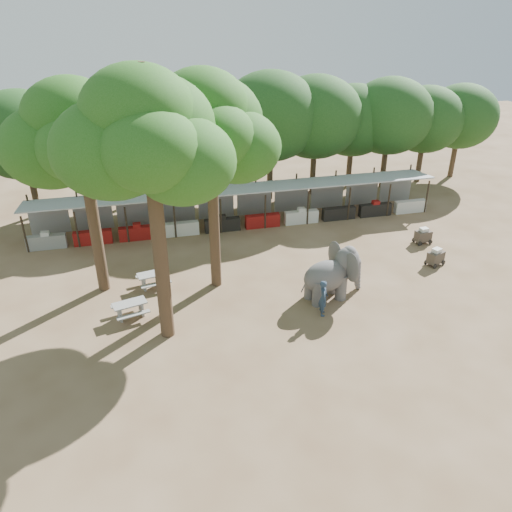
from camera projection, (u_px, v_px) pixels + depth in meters
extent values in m
plane|color=brown|center=(303.00, 340.00, 23.01)|extent=(100.00, 100.00, 0.00)
cube|color=#95999D|center=(239.00, 189.00, 33.93)|extent=(28.00, 2.99, 0.39)
cylinder|color=#2D2319|center=(44.00, 233.00, 30.70)|extent=(0.12, 0.12, 2.40)
cylinder|color=#2D2319|center=(48.00, 213.00, 32.94)|extent=(0.12, 0.12, 2.80)
cube|color=gray|center=(47.00, 242.00, 31.26)|extent=(2.38, 0.50, 0.90)
cube|color=gray|center=(49.00, 219.00, 33.08)|extent=(2.52, 0.12, 2.00)
cylinder|color=#2D2319|center=(91.00, 228.00, 31.29)|extent=(0.12, 0.12, 2.40)
cylinder|color=#2D2319|center=(92.00, 210.00, 33.53)|extent=(0.12, 0.12, 2.80)
cube|color=maroon|center=(93.00, 237.00, 31.85)|extent=(2.38, 0.50, 0.90)
cube|color=gray|center=(93.00, 215.00, 33.67)|extent=(2.52, 0.12, 2.00)
cylinder|color=#2D2319|center=(137.00, 224.00, 31.89)|extent=(0.12, 0.12, 2.40)
cylinder|color=#2D2319|center=(135.00, 206.00, 34.12)|extent=(0.12, 0.12, 2.80)
cube|color=maroon|center=(138.00, 233.00, 32.45)|extent=(2.38, 0.50, 0.90)
cube|color=gray|center=(136.00, 212.00, 34.26)|extent=(2.52, 0.12, 2.00)
cylinder|color=#2D2319|center=(180.00, 220.00, 32.48)|extent=(0.12, 0.12, 2.40)
cylinder|color=#2D2319|center=(176.00, 202.00, 34.72)|extent=(0.12, 0.12, 2.80)
cube|color=silver|center=(181.00, 229.00, 33.04)|extent=(2.38, 0.50, 0.90)
cube|color=gray|center=(177.00, 208.00, 34.86)|extent=(2.52, 0.12, 2.00)
cylinder|color=#2D2319|center=(223.00, 216.00, 33.07)|extent=(0.12, 0.12, 2.40)
cylinder|color=#2D2319|center=(216.00, 199.00, 35.31)|extent=(0.12, 0.12, 2.80)
cube|color=black|center=(222.00, 225.00, 33.63)|extent=(2.38, 0.50, 0.90)
cube|color=gray|center=(216.00, 204.00, 35.45)|extent=(2.52, 0.12, 2.00)
cylinder|color=#2D2319|center=(263.00, 212.00, 33.67)|extent=(0.12, 0.12, 2.40)
cylinder|color=#2D2319|center=(254.00, 196.00, 35.90)|extent=(0.12, 0.12, 2.80)
cube|color=maroon|center=(262.00, 221.00, 34.23)|extent=(2.38, 0.50, 0.90)
cube|color=gray|center=(254.00, 201.00, 36.04)|extent=(2.52, 0.12, 2.00)
cylinder|color=#2D2319|center=(303.00, 208.00, 34.26)|extent=(0.12, 0.12, 2.40)
cylinder|color=#2D2319|center=(291.00, 192.00, 36.49)|extent=(0.12, 0.12, 2.80)
cube|color=silver|center=(301.00, 217.00, 34.82)|extent=(2.38, 0.50, 0.90)
cube|color=gray|center=(291.00, 198.00, 36.63)|extent=(2.52, 0.12, 2.00)
cylinder|color=#2D2319|center=(341.00, 205.00, 34.85)|extent=(0.12, 0.12, 2.40)
cylinder|color=#2D2319|center=(327.00, 189.00, 37.09)|extent=(0.12, 0.12, 2.80)
cube|color=black|center=(339.00, 213.00, 35.41)|extent=(2.38, 0.50, 0.90)
cube|color=gray|center=(327.00, 195.00, 37.23)|extent=(2.52, 0.12, 2.00)
cylinder|color=#2D2319|center=(378.00, 201.00, 35.44)|extent=(0.12, 0.12, 2.40)
cylinder|color=#2D2319|center=(362.00, 186.00, 37.68)|extent=(0.12, 0.12, 2.80)
cube|color=black|center=(375.00, 210.00, 36.00)|extent=(2.38, 0.50, 0.90)
cube|color=gray|center=(362.00, 192.00, 37.82)|extent=(2.52, 0.12, 2.00)
cylinder|color=#2D2319|center=(413.00, 198.00, 36.04)|extent=(0.12, 0.12, 2.40)
cylinder|color=#2D2319|center=(396.00, 183.00, 38.27)|extent=(0.12, 0.12, 2.80)
cube|color=silver|center=(410.00, 206.00, 36.60)|extent=(2.38, 0.50, 0.90)
cube|color=gray|center=(395.00, 189.00, 38.41)|extent=(2.52, 0.12, 2.00)
cylinder|color=#332316|center=(92.00, 210.00, 25.03)|extent=(0.60, 0.60, 9.20)
cone|color=#332316|center=(77.00, 117.00, 22.91)|extent=(0.57, 0.57, 2.88)
ellipsoid|color=#154A0D|center=(51.00, 147.00, 23.51)|extent=(4.80, 4.80, 3.94)
ellipsoid|color=#154A0D|center=(109.00, 156.00, 23.47)|extent=(4.20, 4.20, 3.44)
ellipsoid|color=#154A0D|center=(85.00, 128.00, 24.26)|extent=(5.20, 5.20, 4.26)
ellipsoid|color=#154A0D|center=(79.00, 147.00, 22.29)|extent=(3.80, 3.80, 3.12)
ellipsoid|color=#154A0D|center=(70.00, 116.00, 23.01)|extent=(4.40, 4.40, 3.61)
cylinder|color=#332316|center=(158.00, 234.00, 21.07)|extent=(0.64, 0.64, 10.40)
cone|color=#332316|center=(146.00, 108.00, 18.68)|extent=(0.61, 0.61, 3.25)
ellipsoid|color=#154A0D|center=(113.00, 149.00, 19.36)|extent=(4.80, 4.80, 3.94)
ellipsoid|color=#154A0D|center=(183.00, 161.00, 19.32)|extent=(4.20, 4.20, 3.44)
ellipsoid|color=#154A0D|center=(152.00, 127.00, 20.11)|extent=(5.20, 5.20, 4.26)
ellipsoid|color=#154A0D|center=(151.00, 150.00, 18.14)|extent=(3.80, 3.80, 3.12)
ellipsoid|color=#154A0D|center=(138.00, 111.00, 18.86)|extent=(4.40, 4.40, 3.61)
cylinder|color=#332316|center=(213.00, 203.00, 25.34)|extent=(0.56, 0.56, 9.60)
cone|color=#332316|center=(209.00, 106.00, 23.13)|extent=(0.53, 0.53, 3.00)
ellipsoid|color=#154A0D|center=(180.00, 137.00, 23.76)|extent=(4.80, 4.80, 3.94)
ellipsoid|color=#154A0D|center=(238.00, 147.00, 23.72)|extent=(4.20, 4.20, 3.44)
ellipsoid|color=#154A0D|center=(210.00, 119.00, 24.51)|extent=(5.20, 5.20, 4.26)
ellipsoid|color=#154A0D|center=(215.00, 137.00, 22.54)|extent=(3.80, 3.80, 3.12)
ellipsoid|color=#154A0D|center=(202.00, 106.00, 23.26)|extent=(4.40, 4.40, 3.61)
cylinder|color=#332316|center=(43.00, 189.00, 35.71)|extent=(0.44, 0.44, 3.74)
ellipsoid|color=#133611|center=(32.00, 139.00, 34.03)|extent=(6.46, 5.95, 5.61)
cylinder|color=#332316|center=(91.00, 186.00, 36.42)|extent=(0.44, 0.44, 3.74)
ellipsoid|color=#133611|center=(83.00, 136.00, 34.74)|extent=(6.46, 5.95, 5.61)
cylinder|color=#332316|center=(137.00, 182.00, 37.12)|extent=(0.44, 0.44, 3.74)
ellipsoid|color=#133611|center=(132.00, 133.00, 35.44)|extent=(6.46, 5.95, 5.61)
cylinder|color=#332316|center=(182.00, 179.00, 37.83)|extent=(0.44, 0.44, 3.74)
ellipsoid|color=#133611|center=(179.00, 130.00, 36.15)|extent=(6.46, 5.95, 5.61)
cylinder|color=#332316|center=(225.00, 175.00, 38.54)|extent=(0.44, 0.44, 3.74)
ellipsoid|color=#133611|center=(224.00, 128.00, 36.85)|extent=(6.46, 5.95, 5.61)
cylinder|color=#332316|center=(267.00, 172.00, 39.24)|extent=(0.44, 0.44, 3.74)
ellipsoid|color=#133611|center=(268.00, 125.00, 37.56)|extent=(6.46, 5.95, 5.61)
cylinder|color=#332316|center=(307.00, 169.00, 39.95)|extent=(0.44, 0.44, 3.74)
ellipsoid|color=#133611|center=(309.00, 123.00, 38.27)|extent=(6.46, 5.95, 5.61)
cylinder|color=#332316|center=(346.00, 166.00, 40.65)|extent=(0.44, 0.44, 3.74)
ellipsoid|color=#133611|center=(350.00, 121.00, 38.97)|extent=(6.46, 5.95, 5.61)
cylinder|color=#332316|center=(383.00, 163.00, 41.36)|extent=(0.44, 0.44, 3.74)
ellipsoid|color=#133611|center=(389.00, 119.00, 39.68)|extent=(6.46, 5.95, 5.61)
cylinder|color=#332316|center=(420.00, 160.00, 42.06)|extent=(0.44, 0.44, 3.74)
ellipsoid|color=#133611|center=(426.00, 116.00, 40.38)|extent=(6.46, 5.95, 5.61)
cylinder|color=#332316|center=(454.00, 158.00, 42.77)|extent=(0.44, 0.44, 3.74)
ellipsoid|color=#133611|center=(463.00, 114.00, 41.09)|extent=(6.46, 5.95, 5.61)
ellipsoid|color=#484545|center=(326.00, 276.00, 25.66)|extent=(2.81, 1.98, 1.65)
cylinder|color=#484545|center=(318.00, 293.00, 25.37)|extent=(0.70, 0.70, 1.39)
cylinder|color=#484545|center=(310.00, 286.00, 26.00)|extent=(0.70, 0.70, 1.39)
cylinder|color=#484545|center=(341.00, 287.00, 25.91)|extent=(0.70, 0.70, 1.39)
cylinder|color=#484545|center=(333.00, 280.00, 26.54)|extent=(0.70, 0.70, 1.39)
ellipsoid|color=#484545|center=(347.00, 261.00, 25.85)|extent=(1.62, 1.40, 1.53)
ellipsoid|color=#484545|center=(352.00, 268.00, 25.15)|extent=(0.49, 1.28, 1.57)
ellipsoid|color=#484545|center=(335.00, 255.00, 26.34)|extent=(0.49, 1.28, 1.57)
cone|color=#484545|center=(357.00, 276.00, 26.63)|extent=(0.74, 0.74, 1.73)
imported|color=#26384C|center=(323.00, 298.00, 24.49)|extent=(0.63, 0.79, 1.90)
cube|color=gray|center=(129.00, 303.00, 24.38)|extent=(1.75, 1.14, 0.06)
cube|color=gray|center=(120.00, 313.00, 24.33)|extent=(0.27, 0.65, 0.75)
cube|color=gray|center=(141.00, 307.00, 24.79)|extent=(0.27, 0.65, 0.75)
cube|color=gray|center=(134.00, 315.00, 24.06)|extent=(1.63, 0.67, 0.05)
cube|color=gray|center=(127.00, 303.00, 24.99)|extent=(1.63, 0.67, 0.05)
cube|color=gray|center=(153.00, 274.00, 26.96)|extent=(1.77, 1.07, 0.07)
cube|color=gray|center=(144.00, 282.00, 26.94)|extent=(0.24, 0.67, 0.77)
cube|color=gray|center=(163.00, 278.00, 27.35)|extent=(0.24, 0.67, 0.77)
cube|color=gray|center=(156.00, 284.00, 26.62)|extent=(1.67, 0.59, 0.05)
cube|color=gray|center=(151.00, 274.00, 27.60)|extent=(1.67, 0.59, 0.05)
cube|color=#372D25|center=(436.00, 257.00, 29.34)|extent=(1.13, 0.92, 0.69)
cylinder|color=black|center=(435.00, 266.00, 29.06)|extent=(0.30, 0.17, 0.29)
cylinder|color=black|center=(443.00, 263.00, 29.47)|extent=(0.30, 0.17, 0.29)
cylinder|color=black|center=(426.00, 262.00, 29.53)|extent=(0.30, 0.17, 0.29)
cylinder|color=black|center=(434.00, 258.00, 29.94)|extent=(0.30, 0.17, 0.29)
cube|color=silver|center=(437.00, 250.00, 29.14)|extent=(0.60, 0.55, 0.25)
cube|color=#372D25|center=(423.00, 236.00, 31.95)|extent=(1.03, 0.67, 0.68)
cylinder|color=black|center=(420.00, 244.00, 31.73)|extent=(0.30, 0.09, 0.29)
cylinder|color=black|center=(430.00, 242.00, 31.95)|extent=(0.30, 0.09, 0.29)
cylinder|color=black|center=(414.00, 240.00, 32.27)|extent=(0.30, 0.09, 0.29)
cylinder|color=black|center=(424.00, 238.00, 32.50)|extent=(0.30, 0.09, 0.29)
cube|color=silver|center=(424.00, 230.00, 31.75)|extent=(0.52, 0.43, 0.24)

